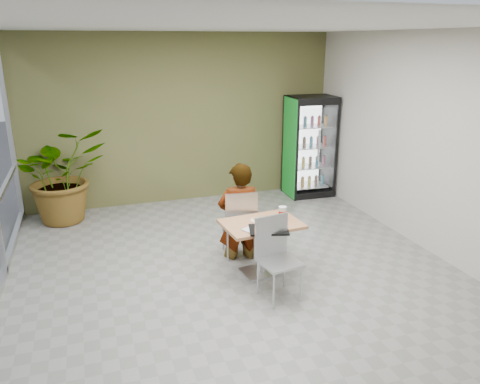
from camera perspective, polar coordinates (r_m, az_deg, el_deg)
name	(u,v)px	position (r m, az deg, el deg)	size (l,w,h in m)	color
ground	(239,279)	(6.36, -0.08, -10.58)	(7.00, 7.00, 0.00)	gray
room_envelope	(239,163)	(5.77, -0.08, 3.51)	(6.00, 7.00, 3.20)	beige
dining_table	(261,237)	(6.28, 2.61, -5.55)	(1.07, 0.80, 0.75)	#B1824B
chair_far	(240,219)	(6.70, -0.01, -3.35)	(0.51, 0.51, 1.03)	#AFB1B4
chair_near	(275,250)	(5.78, 4.34, -7.12)	(0.51, 0.52, 1.02)	#AFB1B4
seated_woman	(240,221)	(6.77, -0.06, -3.51)	(0.63, 0.41, 1.72)	black
pizza_plate	(258,220)	(6.25, 2.26, -3.40)	(0.29, 0.23, 0.03)	silver
soda_cup	(282,214)	(6.28, 5.19, -2.63)	(0.11, 0.11, 0.19)	silver
napkin_stack	(249,230)	(5.94, 1.10, -4.62)	(0.14, 0.14, 0.02)	silver
cafeteria_tray	(269,230)	(5.94, 3.50, -4.60)	(0.49, 0.36, 0.03)	black
beverage_fridge	(310,146)	(9.57, 8.49, 5.51)	(0.94, 0.73, 2.01)	black
potted_plant	(62,175)	(8.64, -20.88, 1.96)	(1.49, 1.29, 1.66)	#276127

